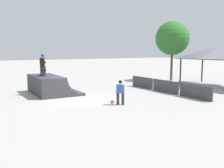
% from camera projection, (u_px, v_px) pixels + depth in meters
% --- Properties ---
extents(ground_plane, '(160.00, 160.00, 0.00)m').
position_uv_depth(ground_plane, '(75.00, 99.00, 18.68)').
color(ground_plane, '#A3A09B').
extents(quarter_pipe_ramp, '(4.72, 3.49, 1.53)m').
position_uv_depth(quarter_pipe_ramp, '(49.00, 86.00, 20.76)').
color(quarter_pipe_ramp, '#38383D').
rests_on(quarter_pipe_ramp, ground).
extents(skater_on_deck, '(0.76, 0.42, 1.78)m').
position_uv_depth(skater_on_deck, '(43.00, 63.00, 20.04)').
color(skater_on_deck, '#2D2D33').
rests_on(skater_on_deck, quarter_pipe_ramp).
extents(skateboard_on_deck, '(0.83, 0.40, 0.09)m').
position_uv_depth(skateboard_on_deck, '(39.00, 75.00, 20.36)').
color(skateboard_on_deck, blue).
rests_on(skateboard_on_deck, quarter_pipe_ramp).
extents(bystander_walking, '(0.57, 0.48, 1.66)m').
position_uv_depth(bystander_walking, '(120.00, 90.00, 16.52)').
color(bystander_walking, '#2D2D33').
rests_on(bystander_walking, ground).
extents(skateboard_on_ground, '(0.74, 0.58, 0.09)m').
position_uv_depth(skateboard_on_ground, '(112.00, 102.00, 17.40)').
color(skateboard_on_ground, silver).
rests_on(skateboard_on_ground, ground).
extents(barrier_fence, '(9.51, 0.12, 1.05)m').
position_uv_depth(barrier_fence, '(165.00, 86.00, 21.45)').
color(barrier_fence, '#3D3D42').
rests_on(barrier_fence, ground).
extents(pavilion_shelter, '(7.98, 4.09, 4.03)m').
position_uv_depth(pavilion_shelter, '(219.00, 53.00, 24.66)').
color(pavilion_shelter, '#2D2D33').
rests_on(pavilion_shelter, ground).
extents(tree_beside_pavilion, '(4.00, 4.00, 7.03)m').
position_uv_depth(tree_beside_pavilion, '(172.00, 38.00, 29.53)').
color(tree_beside_pavilion, brown).
rests_on(tree_beside_pavilion, ground).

